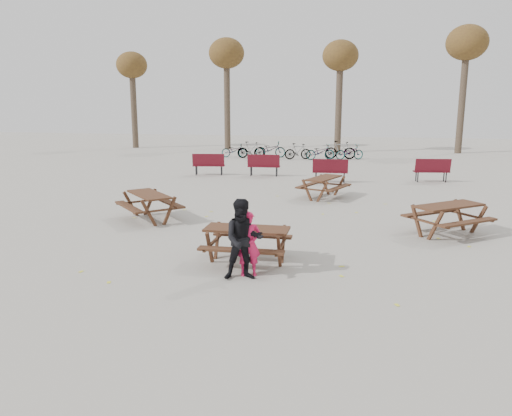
% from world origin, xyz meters
% --- Properties ---
extents(ground, '(80.00, 80.00, 0.00)m').
position_xyz_m(ground, '(0.00, 0.00, 0.00)').
color(ground, gray).
rests_on(ground, ground).
extents(main_picnic_table, '(1.80, 1.45, 0.78)m').
position_xyz_m(main_picnic_table, '(0.00, 0.00, 0.59)').
color(main_picnic_table, '#341E13').
rests_on(main_picnic_table, ground).
extents(food_tray, '(0.18, 0.11, 0.03)m').
position_xyz_m(food_tray, '(0.13, -0.14, 0.79)').
color(food_tray, white).
rests_on(food_tray, main_picnic_table).
extents(bread_roll, '(0.14, 0.06, 0.05)m').
position_xyz_m(bread_roll, '(0.13, -0.14, 0.83)').
color(bread_roll, tan).
rests_on(bread_roll, food_tray).
extents(soda_bottle, '(0.07, 0.07, 0.17)m').
position_xyz_m(soda_bottle, '(0.06, -0.20, 0.85)').
color(soda_bottle, silver).
rests_on(soda_bottle, main_picnic_table).
extents(child, '(0.56, 0.46, 1.31)m').
position_xyz_m(child, '(0.22, -0.79, 0.66)').
color(child, '#E01C52').
rests_on(child, ground).
extents(adult, '(0.93, 0.81, 1.61)m').
position_xyz_m(adult, '(0.15, -1.02, 0.80)').
color(adult, black).
rests_on(adult, ground).
extents(picnic_table_east, '(2.41, 2.35, 0.81)m').
position_xyz_m(picnic_table_east, '(4.67, 3.27, 0.40)').
color(picnic_table_east, '#341E13').
rests_on(picnic_table_east, ground).
extents(picnic_table_north, '(2.35, 2.36, 0.80)m').
position_xyz_m(picnic_table_north, '(-3.65, 3.30, 0.40)').
color(picnic_table_north, '#341E13').
rests_on(picnic_table_north, ground).
extents(picnic_table_far, '(1.96, 2.16, 0.76)m').
position_xyz_m(picnic_table_far, '(1.15, 7.73, 0.38)').
color(picnic_table_far, '#341E13').
rests_on(picnic_table_far, ground).
extents(park_bench_row, '(11.66, 1.83, 1.03)m').
position_xyz_m(park_bench_row, '(0.04, 12.21, 0.52)').
color(park_bench_row, maroon).
rests_on(park_bench_row, ground).
extents(bicycle_row, '(8.76, 1.76, 1.09)m').
position_xyz_m(bicycle_row, '(-1.31, 20.14, 0.48)').
color(bicycle_row, black).
rests_on(bicycle_row, ground).
extents(tree_row, '(32.17, 3.52, 8.26)m').
position_xyz_m(tree_row, '(0.90, 25.15, 6.19)').
color(tree_row, '#382B21').
rests_on(tree_row, ground).
extents(fallen_leaves, '(11.00, 11.00, 0.01)m').
position_xyz_m(fallen_leaves, '(0.50, 2.50, 0.00)').
color(fallen_leaves, yellow).
rests_on(fallen_leaves, ground).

